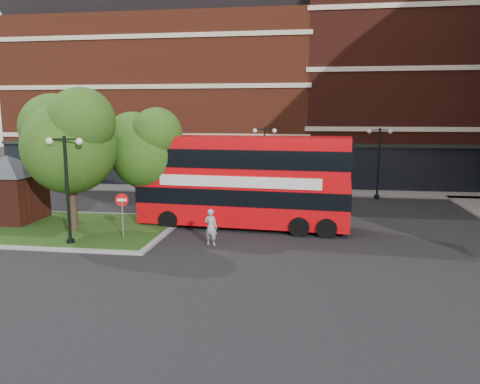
% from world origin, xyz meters
% --- Properties ---
extents(ground, '(120.00, 120.00, 0.00)m').
position_xyz_m(ground, '(0.00, 0.00, 0.00)').
color(ground, black).
rests_on(ground, ground).
extents(pavement_far, '(44.00, 3.00, 0.12)m').
position_xyz_m(pavement_far, '(0.00, 16.50, 0.06)').
color(pavement_far, slate).
rests_on(pavement_far, ground).
extents(terrace_far_left, '(26.00, 12.00, 14.00)m').
position_xyz_m(terrace_far_left, '(-8.00, 24.00, 7.00)').
color(terrace_far_left, maroon).
rests_on(terrace_far_left, ground).
extents(terrace_far_right, '(18.00, 12.00, 16.00)m').
position_xyz_m(terrace_far_right, '(14.00, 24.00, 8.00)').
color(terrace_far_right, '#471911').
rests_on(terrace_far_right, ground).
extents(traffic_island, '(12.60, 7.60, 0.15)m').
position_xyz_m(traffic_island, '(-8.00, 3.00, 0.07)').
color(traffic_island, gray).
rests_on(traffic_island, ground).
extents(kiosk, '(6.51, 6.51, 3.60)m').
position_xyz_m(kiosk, '(-11.00, 4.00, 2.32)').
color(kiosk, '#471911').
rests_on(kiosk, traffic_island).
extents(tree_island_west, '(5.40, 4.71, 7.21)m').
position_xyz_m(tree_island_west, '(-6.60, 2.58, 4.79)').
color(tree_island_west, '#2D2116').
rests_on(tree_island_west, ground).
extents(tree_island_east, '(4.46, 3.90, 6.29)m').
position_xyz_m(tree_island_east, '(-3.58, 5.06, 4.24)').
color(tree_island_east, '#2D2116').
rests_on(tree_island_east, ground).
extents(lamp_island, '(1.72, 0.36, 5.00)m').
position_xyz_m(lamp_island, '(-5.50, 0.20, 2.83)').
color(lamp_island, black).
rests_on(lamp_island, ground).
extents(lamp_far_left, '(1.72, 0.36, 5.00)m').
position_xyz_m(lamp_far_left, '(2.00, 14.50, 2.83)').
color(lamp_far_left, black).
rests_on(lamp_far_left, ground).
extents(lamp_far_right, '(1.72, 0.36, 5.00)m').
position_xyz_m(lamp_far_right, '(10.00, 14.50, 2.83)').
color(lamp_far_right, black).
rests_on(lamp_far_right, ground).
extents(bus, '(11.20, 3.35, 4.21)m').
position_xyz_m(bus, '(1.81, 4.89, 2.76)').
color(bus, red).
rests_on(bus, ground).
extents(woman, '(0.70, 0.55, 1.69)m').
position_xyz_m(woman, '(0.82, 1.27, 0.84)').
color(woman, '#969698').
rests_on(woman, ground).
extents(car_silver, '(3.85, 1.68, 1.29)m').
position_xyz_m(car_silver, '(-3.28, 16.00, 0.65)').
color(car_silver, silver).
rests_on(car_silver, ground).
extents(car_white, '(3.91, 1.71, 1.25)m').
position_xyz_m(car_white, '(4.74, 16.00, 0.62)').
color(car_white, white).
rests_on(car_white, ground).
extents(no_entry_sign, '(0.62, 0.15, 2.26)m').
position_xyz_m(no_entry_sign, '(-3.50, 1.50, 1.61)').
color(no_entry_sign, slate).
rests_on(no_entry_sign, ground).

